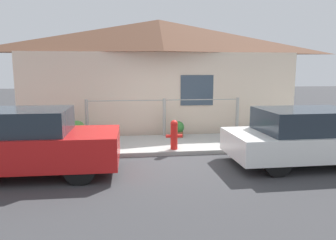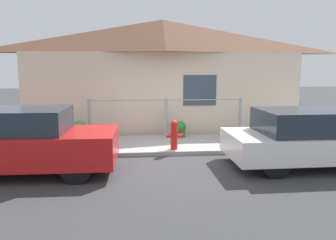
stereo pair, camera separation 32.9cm
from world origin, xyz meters
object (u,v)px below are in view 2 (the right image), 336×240
car_right (311,138)px  potted_plant_by_fence (79,129)px  car_left (23,141)px  potted_plant_near_hydrant (180,129)px  fire_hydrant (174,134)px

car_right → potted_plant_by_fence: (-5.75, 2.88, -0.23)m
car_left → potted_plant_by_fence: car_left is taller
potted_plant_near_hydrant → potted_plant_by_fence: 3.08m
fire_hydrant → car_left: bearing=-158.0°
car_right → fire_hydrant: (-3.03, 1.38, -0.13)m
potted_plant_near_hydrant → potted_plant_by_fence: size_ratio=0.85×
fire_hydrant → potted_plant_near_hydrant: size_ratio=1.57×
car_left → car_right: car_left is taller
potted_plant_by_fence → car_right: bearing=-26.6°
car_left → fire_hydrant: (3.40, 1.38, -0.18)m
car_left → car_right: 6.44m
potted_plant_near_hydrant → car_right: bearing=-47.3°
car_right → potted_plant_near_hydrant: (-2.67, 2.90, -0.29)m
car_left → potted_plant_by_fence: size_ratio=6.62×
car_left → potted_plant_by_fence: (0.68, 2.88, -0.28)m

